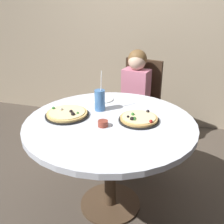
{
  "coord_description": "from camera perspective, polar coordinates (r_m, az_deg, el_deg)",
  "views": [
    {
      "loc": [
        0.49,
        -1.62,
        1.57
      ],
      "look_at": [
        0.0,
        0.05,
        0.8
      ],
      "focal_mm": 43.07,
      "sensor_mm": 36.0,
      "label": 1
    }
  ],
  "objects": [
    {
      "name": "soda_cup",
      "position": [
        2.04,
        -2.6,
        2.55
      ],
      "size": [
        0.08,
        0.08,
        0.31
      ],
      "color": "#3F72B2",
      "rests_on": "dining_table"
    },
    {
      "name": "dining_table",
      "position": [
        1.93,
        -0.42,
        -4.61
      ],
      "size": [
        1.21,
        1.21,
        0.75
      ],
      "color": "silver",
      "rests_on": "ground_plane"
    },
    {
      "name": "pizza_cheese",
      "position": [
        1.99,
        -9.49,
        -0.35
      ],
      "size": [
        0.32,
        0.32,
        0.05
      ],
      "color": "black",
      "rests_on": "dining_table"
    },
    {
      "name": "wall_with_window",
      "position": [
        3.38,
        8.57,
        21.6
      ],
      "size": [
        5.2,
        0.14,
        2.9
      ],
      "color": "tan",
      "rests_on": "ground_plane"
    },
    {
      "name": "chair_wooden",
      "position": [
        2.88,
        5.78,
        2.52
      ],
      "size": [
        0.47,
        0.47,
        0.95
      ],
      "color": "#382619",
      "rests_on": "ground_plane"
    },
    {
      "name": "ground_plane",
      "position": [
        2.31,
        -0.37,
        -18.95
      ],
      "size": [
        8.0,
        8.0,
        0.0
      ],
      "primitive_type": "plane",
      "color": "#4C4238"
    },
    {
      "name": "sauce_bowl",
      "position": [
        1.81,
        -1.94,
        -2.46
      ],
      "size": [
        0.07,
        0.07,
        0.04
      ],
      "primitive_type": "cylinder",
      "color": "brown",
      "rests_on": "dining_table"
    },
    {
      "name": "pizza_veggie",
      "position": [
        1.89,
        5.7,
        -1.43
      ],
      "size": [
        0.29,
        0.29,
        0.05
      ],
      "color": "black",
      "rests_on": "dining_table"
    },
    {
      "name": "diner_child",
      "position": [
        2.74,
        4.33,
        0.39
      ],
      "size": [
        0.32,
        0.43,
        1.08
      ],
      "color": "#3F4766",
      "rests_on": "ground_plane"
    },
    {
      "name": "plate_small",
      "position": [
        2.26,
        -2.06,
        2.71
      ],
      "size": [
        0.18,
        0.18,
        0.01
      ],
      "primitive_type": "cylinder",
      "color": "white",
      "rests_on": "dining_table"
    }
  ]
}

